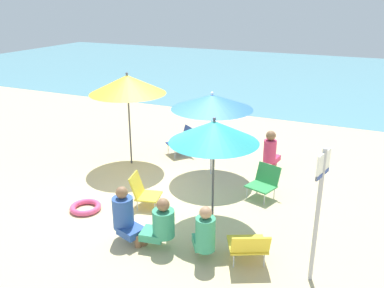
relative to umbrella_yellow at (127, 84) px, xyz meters
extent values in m
plane|color=#D3BC8C|center=(1.45, -0.84, -1.89)|extent=(40.00, 40.00, 0.00)
cube|color=#5693A3|center=(1.45, 13.04, -1.89)|extent=(40.00, 16.00, 0.01)
cylinder|color=#4C4C51|center=(0.00, 0.00, -0.84)|extent=(0.04, 0.04, 2.10)
cone|color=yellow|center=(0.00, 0.00, 0.00)|extent=(1.72, 1.72, 0.41)
sphere|color=#4C4C51|center=(0.00, 0.00, 0.24)|extent=(0.06, 0.06, 0.06)
cylinder|color=#4C4C51|center=(2.70, -1.61, -0.98)|extent=(0.04, 0.04, 1.83)
cone|color=teal|center=(2.70, -1.61, -0.25)|extent=(1.51, 1.51, 0.37)
sphere|color=#4C4C51|center=(2.70, -1.61, -0.03)|extent=(0.06, 0.06, 0.06)
cylinder|color=silver|center=(1.94, 0.20, -0.99)|extent=(0.04, 0.04, 1.81)
cone|color=blue|center=(1.94, 0.20, -0.24)|extent=(1.74, 1.74, 0.31)
sphere|color=silver|center=(1.94, 0.20, -0.05)|extent=(0.06, 0.06, 0.06)
cube|color=gold|center=(1.44, -1.66, -1.68)|extent=(0.51, 0.53, 0.03)
cube|color=gold|center=(1.22, -1.71, -1.46)|extent=(0.25, 0.47, 0.41)
cylinder|color=silver|center=(1.56, -1.45, -1.79)|extent=(0.02, 0.02, 0.20)
cylinder|color=silver|center=(1.64, -1.80, -1.79)|extent=(0.02, 0.02, 0.20)
cylinder|color=silver|center=(1.23, -1.53, -1.79)|extent=(0.02, 0.02, 0.20)
cylinder|color=silver|center=(1.31, -1.87, -1.79)|extent=(0.02, 0.02, 0.20)
cube|color=#33934C|center=(3.26, -0.47, -1.64)|extent=(0.61, 0.57, 0.03)
cube|color=#33934C|center=(3.33, -0.25, -1.45)|extent=(0.52, 0.30, 0.37)
cylinder|color=silver|center=(3.40, -0.70, -1.77)|extent=(0.02, 0.02, 0.24)
cylinder|color=silver|center=(3.02, -0.57, -1.77)|extent=(0.02, 0.02, 0.24)
cylinder|color=silver|center=(3.51, -0.37, -1.77)|extent=(0.02, 0.02, 0.24)
cylinder|color=silver|center=(3.13, -0.24, -1.77)|extent=(0.02, 0.02, 0.24)
cube|color=navy|center=(0.77, 0.97, -1.62)|extent=(0.71, 0.70, 0.03)
cube|color=navy|center=(0.93, 1.18, -1.41)|extent=(0.49, 0.44, 0.40)
cylinder|color=silver|center=(0.80, 0.69, -1.76)|extent=(0.02, 0.02, 0.26)
cylinder|color=silver|center=(0.48, 0.94, -1.76)|extent=(0.02, 0.02, 0.26)
cylinder|color=silver|center=(1.05, 1.00, -1.76)|extent=(0.02, 0.02, 0.26)
cylinder|color=silver|center=(0.73, 1.25, -1.76)|extent=(0.02, 0.02, 0.26)
cube|color=gold|center=(3.60, -2.47, -1.64)|extent=(0.72, 0.70, 0.03)
cube|color=gold|center=(3.72, -2.71, -1.48)|extent=(0.56, 0.36, 0.32)
cylinder|color=silver|center=(3.31, -2.39, -1.77)|extent=(0.02, 0.02, 0.23)
cylinder|color=silver|center=(3.72, -2.19, -1.77)|extent=(0.02, 0.02, 0.23)
cylinder|color=silver|center=(3.49, -2.75, -1.77)|extent=(0.02, 0.02, 0.23)
cylinder|color=silver|center=(3.89, -2.55, -1.77)|extent=(0.02, 0.02, 0.23)
cube|color=#389970|center=(2.16, -2.76, -1.67)|extent=(0.41, 0.40, 0.12)
cylinder|color=#896042|center=(2.00, -2.79, -1.78)|extent=(0.12, 0.12, 0.22)
cylinder|color=#389970|center=(2.33, -2.73, -1.45)|extent=(0.34, 0.34, 0.44)
sphere|color=#896042|center=(2.33, -2.73, -1.13)|extent=(0.20, 0.20, 0.20)
cube|color=#2D519E|center=(1.79, -2.82, -1.67)|extent=(0.45, 0.43, 0.12)
cylinder|color=#896042|center=(1.95, -2.87, -1.78)|extent=(0.12, 0.12, 0.22)
cylinder|color=#2D519E|center=(1.62, -2.77, -1.41)|extent=(0.34, 0.34, 0.52)
sphere|color=#896042|center=(1.62, -2.77, -1.05)|extent=(0.19, 0.19, 0.19)
cube|color=#389970|center=(2.96, -2.64, -1.68)|extent=(0.44, 0.46, 0.12)
cylinder|color=tan|center=(2.87, -2.51, -1.78)|extent=(0.12, 0.12, 0.21)
cylinder|color=#389970|center=(3.06, -2.79, -1.42)|extent=(0.29, 0.29, 0.52)
sphere|color=tan|center=(3.06, -2.79, -1.06)|extent=(0.19, 0.19, 0.19)
cube|color=#DB3866|center=(3.10, 1.05, -1.64)|extent=(0.33, 0.40, 0.12)
cylinder|color=#896042|center=(3.12, 1.21, -1.77)|extent=(0.12, 0.12, 0.25)
cylinder|color=#DB3866|center=(3.08, 0.88, -1.39)|extent=(0.28, 0.28, 0.50)
sphere|color=#896042|center=(3.08, 0.88, -1.03)|extent=(0.22, 0.22, 0.22)
cylinder|color=#ADADB2|center=(4.56, -2.55, -0.91)|extent=(0.06, 0.06, 1.96)
cube|color=white|center=(4.56, -2.55, -0.14)|extent=(0.12, 0.40, 0.33)
cube|color=navy|center=(4.56, -2.55, -0.28)|extent=(0.12, 0.40, 0.06)
torus|color=#E54C7F|center=(0.44, -2.27, -1.84)|extent=(0.58, 0.58, 0.11)
camera|label=1|loc=(5.02, -7.56, 1.86)|focal=38.31mm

